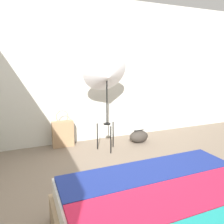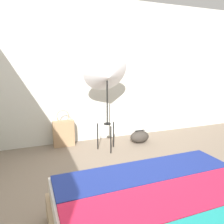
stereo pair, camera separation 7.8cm
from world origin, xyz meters
The scene contains 5 objects.
ground_plane centered at (0.00, 0.00, 0.00)m, with size 14.00×14.00×0.00m, color #756656.
wall_back centered at (0.00, 2.15, 1.30)m, with size 8.00×0.05×2.60m.
photo_umbrella centered at (0.47, 1.52, 1.27)m, with size 0.75×0.53×1.66m.
tote_bag centered at (-0.19, 1.95, 0.24)m, with size 0.37×0.11×0.66m.
duffel_bag centered at (1.15, 1.63, 0.12)m, with size 0.37×0.23×0.24m.
Camera 2 is at (-0.72, -1.81, 1.43)m, focal length 35.00 mm.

